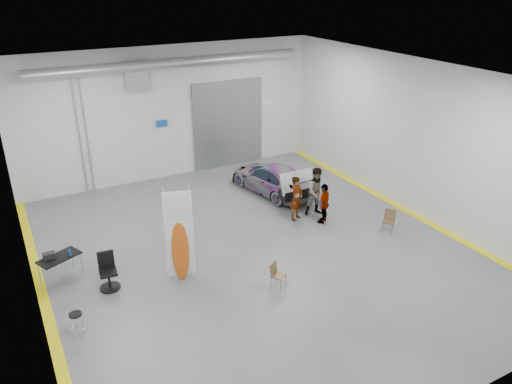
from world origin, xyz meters
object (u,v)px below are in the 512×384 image
folding_chair_far (388,225)px  work_table (57,257)px  shop_stool (77,324)px  person_a (297,198)px  office_chair (108,273)px  sedan_car (272,178)px  folding_chair_near (278,280)px  person_b (317,192)px  surfboard_display (182,242)px  person_c (324,203)px

folding_chair_far → work_table: bearing=-138.4°
shop_stool → folding_chair_far: bearing=2.4°
person_a → office_chair: 7.61m
sedan_car → person_a: (-0.49, -2.73, 0.26)m
folding_chair_near → shop_stool: folding_chair_near is taller
person_a → person_b: bearing=-29.9°
office_chair → surfboard_display: bearing=-8.5°
folding_chair_far → person_b: bearing=175.3°
sedan_car → folding_chair_far: sedan_car is taller
folding_chair_far → folding_chair_near: bearing=-114.0°
person_b → surfboard_display: 6.46m
surfboard_display → shop_stool: bearing=-142.3°
surfboard_display → person_b: bearing=33.4°
person_a → folding_chair_near: (-2.96, -3.62, -0.63)m
office_chair → folding_chair_far: bearing=-1.7°
person_c → person_a: bearing=-78.4°
surfboard_display → folding_chair_near: surfboard_display is taller
shop_stool → sedan_car: bearing=31.6°
person_b → folding_chair_near: (-3.90, -3.58, -0.72)m
person_c → folding_chair_near: size_ratio=1.94×
shop_stool → folding_chair_near: bearing=-6.3°
person_a → shop_stool: person_a is taller
person_a → person_c: (0.78, -0.72, -0.09)m
work_table → person_a: bearing=-0.1°
office_chair → sedan_car: bearing=32.0°
person_b → person_c: (-0.15, -0.69, -0.18)m
sedan_car → person_a: bearing=70.1°
person_a → surfboard_display: surfboard_display is taller
folding_chair_far → sedan_car: bearing=164.6°
shop_stool → office_chair: 2.21m
surfboard_display → folding_chair_far: size_ratio=3.71×
surfboard_display → office_chair: surfboard_display is taller
work_table → office_chair: office_chair is taller
folding_chair_near → folding_chair_far: 5.50m
person_a → person_c: size_ratio=1.11×
folding_chair_near → folding_chair_far: size_ratio=0.97×
person_a → surfboard_display: 5.58m
sedan_car → work_table: sedan_car is taller
sedan_car → surfboard_display: bearing=27.9°
person_a → office_chair: (-7.52, -1.16, -0.38)m
person_c → surfboard_display: 6.18m
folding_chair_near → shop_stool: 5.84m
folding_chair_near → office_chair: office_chair is taller
person_a → office_chair: bearing=161.0°
surfboard_display → office_chair: bearing=-176.4°
folding_chair_near → office_chair: 5.18m
person_c → office_chair: (-8.30, -0.44, -0.29)m
work_table → sedan_car: bearing=16.3°
person_c → surfboard_display: bearing=-26.3°
person_a → folding_chair_near: person_a is taller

